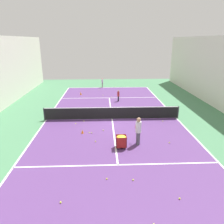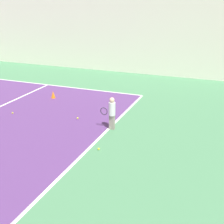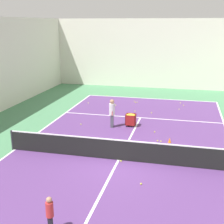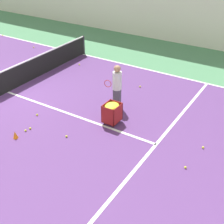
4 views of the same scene
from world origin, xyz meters
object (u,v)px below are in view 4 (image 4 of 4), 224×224
at_px(coach_at_net, 117,84).
at_px(training_cone_1, 15,135).
at_px(ball_cart, 112,110).
at_px(tennis_net, 6,81).

height_order(coach_at_net, training_cone_1, coach_at_net).
bearing_deg(training_cone_1, coach_at_net, 153.56).
distance_m(ball_cart, training_cone_1, 3.21).
bearing_deg(ball_cart, coach_at_net, -157.10).
distance_m(coach_at_net, ball_cart, 1.19).
relative_size(ball_cart, training_cone_1, 2.91).
relative_size(tennis_net, training_cone_1, 40.87).
bearing_deg(training_cone_1, ball_cart, 138.26).
bearing_deg(coach_at_net, training_cone_1, 56.69).
distance_m(tennis_net, coach_at_net, 4.57).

